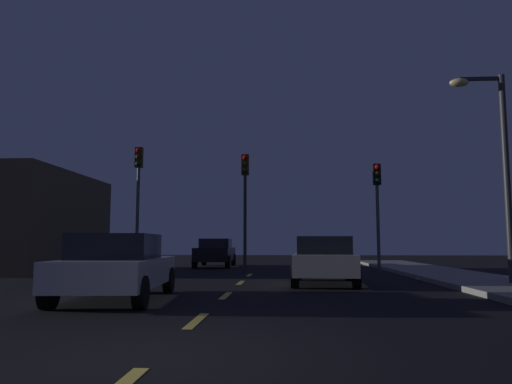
# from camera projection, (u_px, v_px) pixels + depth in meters

# --- Properties ---
(ground_plane) EXTENTS (80.00, 80.00, 0.00)m
(ground_plane) POSITION_uv_depth(u_px,v_px,m) (229.00, 293.00, 12.18)
(ground_plane) COLOR black
(lane_stripe_second) EXTENTS (0.16, 1.60, 0.01)m
(lane_stripe_second) POSITION_uv_depth(u_px,v_px,m) (197.00, 321.00, 7.81)
(lane_stripe_second) COLOR #EACC4C
(lane_stripe_second) RESTS_ON ground_plane
(lane_stripe_third) EXTENTS (0.16, 1.60, 0.01)m
(lane_stripe_third) POSITION_uv_depth(u_px,v_px,m) (226.00, 295.00, 11.59)
(lane_stripe_third) COLOR #EACC4C
(lane_stripe_third) RESTS_ON ground_plane
(lane_stripe_fourth) EXTENTS (0.16, 1.60, 0.01)m
(lane_stripe_fourth) POSITION_uv_depth(u_px,v_px,m) (241.00, 283.00, 15.36)
(lane_stripe_fourth) COLOR #EACC4C
(lane_stripe_fourth) RESTS_ON ground_plane
(lane_stripe_fifth) EXTENTS (0.16, 1.60, 0.01)m
(lane_stripe_fifth) POSITION_uv_depth(u_px,v_px,m) (250.00, 275.00, 19.13)
(lane_stripe_fifth) COLOR #EACC4C
(lane_stripe_fifth) RESTS_ON ground_plane
(traffic_signal_left) EXTENTS (0.32, 0.38, 5.48)m
(traffic_signal_left) POSITION_uv_depth(u_px,v_px,m) (138.00, 185.00, 21.15)
(traffic_signal_left) COLOR #4C4C51
(traffic_signal_left) RESTS_ON ground_plane
(traffic_signal_center) EXTENTS (0.32, 0.38, 5.10)m
(traffic_signal_center) POSITION_uv_depth(u_px,v_px,m) (245.00, 190.00, 20.84)
(traffic_signal_center) COLOR #2D2D30
(traffic_signal_center) RESTS_ON ground_plane
(traffic_signal_right) EXTENTS (0.32, 0.38, 4.63)m
(traffic_signal_right) POSITION_uv_depth(u_px,v_px,m) (377.00, 196.00, 20.45)
(traffic_signal_right) COLOR #4C4C51
(traffic_signal_right) RESTS_ON ground_plane
(car_stopped_ahead) EXTENTS (2.10, 4.17, 1.46)m
(car_stopped_ahead) POSITION_uv_depth(u_px,v_px,m) (324.00, 260.00, 14.84)
(car_stopped_ahead) COLOR beige
(car_stopped_ahead) RESTS_ON ground_plane
(car_adjacent_lane) EXTENTS (2.24, 4.41, 1.46)m
(car_adjacent_lane) POSITION_uv_depth(u_px,v_px,m) (117.00, 266.00, 10.69)
(car_adjacent_lane) COLOR silver
(car_adjacent_lane) RESTS_ON ground_plane
(car_oncoming_far) EXTENTS (1.96, 4.22, 1.50)m
(car_oncoming_far) POSITION_uv_depth(u_px,v_px,m) (215.00, 252.00, 26.05)
(car_oncoming_far) COLOR black
(car_oncoming_far) RESTS_ON ground_plane
(street_lamp_right) EXTENTS (1.58, 0.36, 6.17)m
(street_lamp_right) POSITION_uv_depth(u_px,v_px,m) (497.00, 156.00, 13.93)
(street_lamp_right) COLOR #2D2D30
(street_lamp_right) RESTS_ON ground_plane
(storefront_left) EXTENTS (5.90, 8.18, 4.44)m
(storefront_left) POSITION_uv_depth(u_px,v_px,m) (15.00, 222.00, 22.07)
(storefront_left) COLOR brown
(storefront_left) RESTS_ON ground_plane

